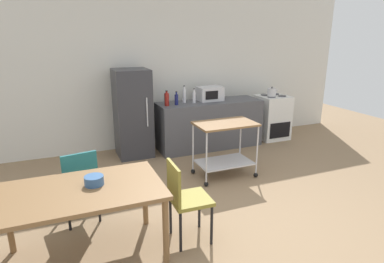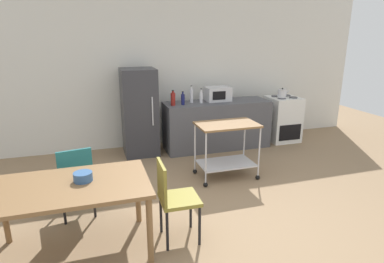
{
  "view_description": "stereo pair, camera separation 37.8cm",
  "coord_description": "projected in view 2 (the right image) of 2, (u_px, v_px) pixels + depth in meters",
  "views": [
    {
      "loc": [
        -1.72,
        -2.91,
        2.13
      ],
      "look_at": [
        -0.03,
        1.2,
        0.8
      ],
      "focal_mm": 30.72,
      "sensor_mm": 36.0,
      "label": 1
    },
    {
      "loc": [
        -1.36,
        -3.04,
        2.13
      ],
      "look_at": [
        -0.03,
        1.2,
        0.8
      ],
      "focal_mm": 30.72,
      "sensor_mm": 36.0,
      "label": 2
    }
  ],
  "objects": [
    {
      "name": "bottle_olive_oil",
      "position": [
        201.0,
        97.0,
        6.01
      ],
      "size": [
        0.06,
        0.06,
        0.27
      ],
      "color": "silver",
      "rests_on": "kitchen_counter"
    },
    {
      "name": "microwave",
      "position": [
        218.0,
        94.0,
        6.22
      ],
      "size": [
        0.46,
        0.35,
        0.26
      ],
      "color": "silver",
      "rests_on": "kitchen_counter"
    },
    {
      "name": "kitchen_counter",
      "position": [
        217.0,
        125.0,
        6.28
      ],
      "size": [
        2.0,
        0.64,
        0.9
      ],
      "primitive_type": "cube",
      "color": "#4C4C51",
      "rests_on": "ground_plane"
    },
    {
      "name": "back_wall",
      "position": [
        163.0,
        70.0,
        6.29
      ],
      "size": [
        8.4,
        0.12,
        2.9
      ],
      "primitive_type": "cube",
      "color": "silver",
      "rests_on": "ground_plane"
    },
    {
      "name": "stove_oven",
      "position": [
        282.0,
        119.0,
        6.71
      ],
      "size": [
        0.6,
        0.61,
        0.92
      ],
      "color": "white",
      "rests_on": "ground_plane"
    },
    {
      "name": "chair_olive",
      "position": [
        173.0,
        196.0,
        3.4
      ],
      "size": [
        0.41,
        0.41,
        0.89
      ],
      "rotation": [
        0.0,
        0.0,
        1.55
      ],
      "color": "olive",
      "rests_on": "ground_plane"
    },
    {
      "name": "kettle",
      "position": [
        282.0,
        93.0,
        6.43
      ],
      "size": [
        0.24,
        0.17,
        0.19
      ],
      "color": "silver",
      "rests_on": "stove_oven"
    },
    {
      "name": "chair_teal",
      "position": [
        75.0,
        177.0,
        3.84
      ],
      "size": [
        0.46,
        0.46,
        0.89
      ],
      "rotation": [
        0.0,
        0.0,
        3.32
      ],
      "color": "#1E666B",
      "rests_on": "ground_plane"
    },
    {
      "name": "fruit_bowl",
      "position": [
        83.0,
        177.0,
        3.19
      ],
      "size": [
        0.18,
        0.18,
        0.09
      ],
      "primitive_type": "cylinder",
      "color": "#33598C",
      "rests_on": "dining_table"
    },
    {
      "name": "bottle_wine",
      "position": [
        173.0,
        99.0,
        5.81
      ],
      "size": [
        0.08,
        0.08,
        0.27
      ],
      "color": "maroon",
      "rests_on": "kitchen_counter"
    },
    {
      "name": "ground_plane",
      "position": [
        226.0,
        226.0,
        3.78
      ],
      "size": [
        12.0,
        12.0,
        0.0
      ],
      "primitive_type": "plane",
      "color": "#8C7051"
    },
    {
      "name": "dining_table",
      "position": [
        70.0,
        192.0,
        3.14
      ],
      "size": [
        1.5,
        0.9,
        0.75
      ],
      "color": "brown",
      "rests_on": "ground_plane"
    },
    {
      "name": "bottle_hot_sauce",
      "position": [
        191.0,
        95.0,
        6.04
      ],
      "size": [
        0.06,
        0.06,
        0.32
      ],
      "color": "silver",
      "rests_on": "kitchen_counter"
    },
    {
      "name": "bottle_sesame_oil",
      "position": [
        183.0,
        99.0,
        5.87
      ],
      "size": [
        0.07,
        0.07,
        0.24
      ],
      "color": "navy",
      "rests_on": "kitchen_counter"
    },
    {
      "name": "refrigerator",
      "position": [
        140.0,
        112.0,
        5.87
      ],
      "size": [
        0.6,
        0.63,
        1.55
      ],
      "color": "#333338",
      "rests_on": "ground_plane"
    },
    {
      "name": "kitchen_cart",
      "position": [
        227.0,
        141.0,
        4.93
      ],
      "size": [
        0.91,
        0.57,
        0.85
      ],
      "color": "brown",
      "rests_on": "ground_plane"
    }
  ]
}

